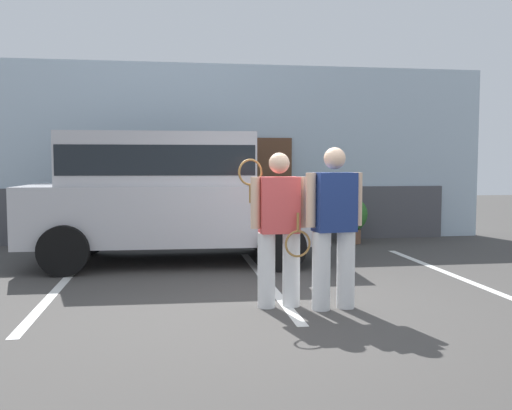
{
  "coord_description": "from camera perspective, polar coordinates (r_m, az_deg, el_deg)",
  "views": [
    {
      "loc": [
        -1.21,
        -5.94,
        1.59
      ],
      "look_at": [
        -0.13,
        1.2,
        1.05
      ],
      "focal_mm": 39.6,
      "sensor_mm": 36.0,
      "label": 1
    }
  ],
  "objects": [
    {
      "name": "parking_stripe_1",
      "position": [
        7.71,
        0.97,
        -7.6
      ],
      "size": [
        0.12,
        4.4,
        0.01
      ],
      "primitive_type": "cube",
      "color": "silver",
      "rests_on": "ground_plane"
    },
    {
      "name": "house_frontage",
      "position": [
        11.62,
        -2.63,
        4.73
      ],
      "size": [
        10.8,
        0.4,
        3.58
      ],
      "color": "silver",
      "rests_on": "ground_plane"
    },
    {
      "name": "parking_stripe_0",
      "position": [
        7.74,
        -19.24,
        -7.8
      ],
      "size": [
        0.12,
        4.4,
        0.01
      ],
      "primitive_type": "cube",
      "color": "silver",
      "rests_on": "ground_plane"
    },
    {
      "name": "potted_plant_by_porch",
      "position": [
        11.34,
        9.43,
        -1.22
      ],
      "size": [
        0.71,
        0.71,
        0.93
      ],
      "color": "brown",
      "rests_on": "ground_plane"
    },
    {
      "name": "parking_stripe_2",
      "position": [
        8.57,
        19.1,
        -6.64
      ],
      "size": [
        0.12,
        4.4,
        0.01
      ],
      "primitive_type": "cube",
      "color": "silver",
      "rests_on": "ground_plane"
    },
    {
      "name": "parked_suv",
      "position": [
        9.09,
        -8.76,
        1.42
      ],
      "size": [
        4.66,
        2.28,
        2.05
      ],
      "rotation": [
        0.0,
        0.0,
        -0.03
      ],
      "color": "#B7B7BC",
      "rests_on": "ground_plane"
    },
    {
      "name": "ground_plane",
      "position": [
        6.27,
        2.83,
        -10.42
      ],
      "size": [
        40.0,
        40.0,
        0.0
      ],
      "primitive_type": "plane",
      "color": "#423F3D"
    },
    {
      "name": "tennis_player_man",
      "position": [
        6.19,
        2.3,
        -2.22
      ],
      "size": [
        0.77,
        0.28,
        1.7
      ],
      "rotation": [
        0.0,
        0.0,
        3.17
      ],
      "color": "white",
      "rests_on": "ground_plane"
    },
    {
      "name": "tennis_player_woman",
      "position": [
        6.16,
        7.84,
        -2.12
      ],
      "size": [
        0.91,
        0.33,
        1.76
      ],
      "rotation": [
        0.0,
        0.0,
        3.28
      ],
      "color": "white",
      "rests_on": "ground_plane"
    }
  ]
}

